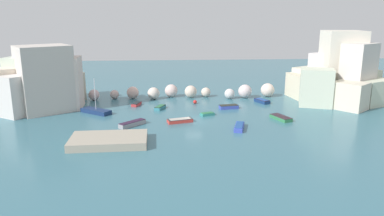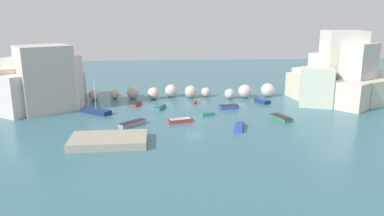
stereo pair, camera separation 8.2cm
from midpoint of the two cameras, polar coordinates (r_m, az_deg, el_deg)
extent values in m
plane|color=#3A6C7C|center=(57.04, 0.25, -1.94)|extent=(160.00, 160.00, 0.00)
cube|color=beige|center=(74.69, -19.48, 3.22)|extent=(8.89, 8.81, 5.37)
cube|color=beige|center=(66.11, -21.91, 4.21)|extent=(10.34, 9.83, 11.11)
cube|color=beige|center=(68.48, -26.56, 2.51)|extent=(7.44, 7.26, 7.50)
cube|color=beige|center=(71.49, -25.04, 2.86)|extent=(9.32, 7.83, 6.90)
cube|color=silver|center=(67.35, -24.64, 2.17)|extent=(9.78, 10.63, 6.65)
cube|color=beige|center=(67.65, -20.14, 3.64)|extent=(8.02, 5.94, 8.95)
cube|color=beige|center=(69.99, -24.19, 3.65)|extent=(5.88, 7.86, 9.10)
cube|color=beige|center=(78.15, 18.47, 3.84)|extent=(8.64, 9.14, 5.59)
cube|color=beige|center=(78.97, 23.75, 3.55)|extent=(8.16, 8.58, 5.81)
cube|color=beige|center=(76.12, 22.15, 6.13)|extent=(7.66, 7.42, 13.10)
cube|color=beige|center=(69.00, 23.32, 1.76)|extent=(6.71, 6.81, 4.76)
cube|color=silver|center=(78.58, 20.39, 4.87)|extent=(8.62, 7.89, 8.66)
cube|color=beige|center=(74.83, 25.95, 2.34)|extent=(8.60, 7.93, 4.66)
cube|color=beige|center=(69.17, 18.72, 3.04)|extent=(6.75, 6.04, 6.72)
cube|color=silver|center=(78.00, 22.45, 4.24)|extent=(8.80, 8.37, 7.62)
cube|color=beige|center=(73.59, 24.35, 4.87)|extent=(7.48, 6.97, 11.06)
cube|color=beige|center=(75.63, 17.15, 3.24)|extent=(5.94, 7.70, 4.62)
sphere|color=beige|center=(72.99, -15.02, 1.99)|extent=(2.08, 2.08, 2.08)
sphere|color=beige|center=(73.30, -11.99, 2.08)|extent=(1.73, 1.73, 1.73)
sphere|color=beige|center=(72.85, -9.23, 2.38)|extent=(2.34, 2.34, 2.34)
sphere|color=beige|center=(71.67, -6.03, 2.29)|extent=(2.33, 2.33, 2.33)
sphere|color=beige|center=(73.43, -3.28, 2.71)|extent=(2.53, 2.53, 2.53)
sphere|color=beige|center=(72.71, -0.23, 2.57)|extent=(2.41, 2.41, 2.41)
sphere|color=beige|center=(73.46, 2.13, 2.47)|extent=(1.89, 1.89, 1.89)
sphere|color=silver|center=(72.11, 5.83, 2.22)|extent=(1.98, 1.98, 1.98)
sphere|color=beige|center=(73.23, 8.20, 2.60)|extent=(2.65, 2.65, 2.65)
sphere|color=beige|center=(75.09, 11.64, 2.76)|extent=(2.70, 2.70, 2.70)
cube|color=#A49A88|center=(47.77, -12.85, -4.93)|extent=(9.74, 6.04, 0.97)
sphere|color=red|center=(67.71, 0.43, 0.96)|extent=(0.70, 0.70, 0.70)
cube|color=navy|center=(63.19, -14.72, -0.49)|extent=(5.49, 4.66, 0.69)
cylinder|color=silver|center=(62.53, -14.89, 2.12)|extent=(0.10, 0.10, 5.19)
cube|color=#3B4DB0|center=(64.48, 5.69, 0.17)|extent=(3.45, 1.91, 0.60)
cube|color=#282921|center=(64.40, 5.70, 0.45)|extent=(3.38, 1.87, 0.06)
cube|color=teal|center=(64.13, -5.02, 0.06)|extent=(2.06, 2.90, 0.50)
cube|color=#222A22|center=(64.06, -5.03, 0.30)|extent=(2.02, 2.84, 0.06)
cube|color=#2D7047|center=(64.06, -5.03, 0.31)|extent=(1.75, 2.46, 0.08)
cube|color=white|center=(49.41, -11.71, -4.55)|extent=(3.36, 2.08, 0.45)
cube|color=#234C93|center=(49.33, -11.73, -4.26)|extent=(2.86, 1.77, 0.08)
cube|color=#394DBA|center=(53.15, 7.31, -2.95)|extent=(2.26, 4.19, 0.58)
cube|color=#234C93|center=(53.05, 7.32, -2.60)|extent=(1.92, 3.56, 0.08)
cube|color=#959197|center=(54.86, -9.30, -2.44)|extent=(3.90, 3.81, 0.64)
cube|color=#2E1A32|center=(54.77, -9.31, -2.09)|extent=(3.82, 3.73, 0.06)
cube|color=teal|center=(59.96, 2.36, -0.96)|extent=(2.53, 1.90, 0.37)
cube|color=#2D7047|center=(59.90, 2.36, -0.76)|extent=(2.15, 1.61, 0.08)
cube|color=#C9383A|center=(67.16, -8.67, 0.59)|extent=(1.76, 2.79, 0.49)
cube|color=#1C252A|center=(67.10, -8.68, 0.82)|extent=(1.72, 2.74, 0.06)
cube|color=#317A4A|center=(59.09, 13.61, -1.52)|extent=(2.82, 4.10, 0.51)
cube|color=#302129|center=(59.02, 13.63, -1.25)|extent=(2.76, 4.02, 0.06)
cube|color=red|center=(55.99, -1.92, -2.00)|extent=(4.05, 2.39, 0.49)
cube|color=#2A3134|center=(55.92, -1.93, -1.73)|extent=(3.97, 2.35, 0.06)
cube|color=#ADA89E|center=(55.91, -1.93, -1.72)|extent=(3.44, 2.03, 0.08)
cube|color=navy|center=(69.79, 10.79, 1.05)|extent=(2.54, 3.49, 0.58)
cube|color=#2D1B30|center=(69.72, 10.81, 1.31)|extent=(2.49, 3.42, 0.06)
cube|color=#234C93|center=(69.72, 10.81, 1.32)|extent=(2.16, 2.96, 0.08)
camera|label=1|loc=(0.04, -90.04, -0.01)|focal=34.31mm
camera|label=2|loc=(0.04, 89.96, 0.01)|focal=34.31mm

